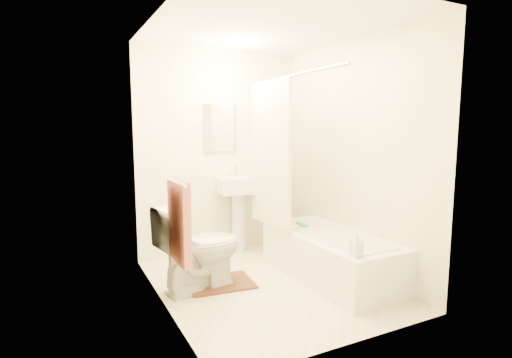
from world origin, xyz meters
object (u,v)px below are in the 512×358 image
bathtub (330,255)px  bath_mat (220,283)px  sink (239,211)px  soap_bottle (357,246)px  toilet (200,248)px

bathtub → bath_mat: 1.13m
sink → bath_mat: sink is taller
sink → bath_mat: 1.15m
bathtub → bath_mat: bathtub is taller
bathtub → sink: bearing=112.2°
bathtub → soap_bottle: (-0.23, -0.66, 0.32)m
sink → bath_mat: (-0.59, -0.85, -0.49)m
bathtub → soap_bottle: soap_bottle is taller
toilet → sink: size_ratio=0.80×
bath_mat → toilet: bearing=-178.5°
toilet → soap_bottle: 1.42m
sink → bathtub: sink is taller
bath_mat → soap_bottle: size_ratio=3.30×
bath_mat → soap_bottle: 1.38m
sink → soap_bottle: sink is taller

